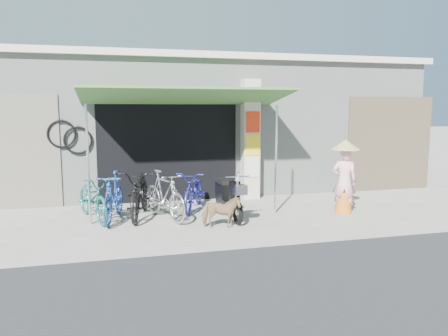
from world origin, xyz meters
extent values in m
plane|color=gray|center=(0.00, 0.00, 0.00)|extent=(80.00, 80.00, 0.00)
cube|color=#A2A8A0|center=(0.00, 5.10, 1.75)|extent=(12.00, 5.00, 3.50)
cube|color=beige|center=(0.00, 5.10, 3.58)|extent=(12.30, 5.30, 0.16)
cube|color=black|center=(-1.20, 2.58, 1.25)|extent=(3.40, 0.06, 2.50)
cube|color=black|center=(-1.20, 2.59, 0.55)|extent=(3.06, 0.04, 1.10)
torus|color=black|center=(-3.30, 2.54, 1.55)|extent=(0.65, 0.05, 0.65)
cylinder|color=silver|center=(-3.30, 2.56, 1.87)|extent=(0.02, 0.02, 0.12)
torus|color=black|center=(-3.65, 2.54, 1.70)|extent=(0.65, 0.05, 0.65)
cylinder|color=silver|center=(-3.65, 2.56, 2.02)|extent=(0.02, 0.02, 0.12)
cube|color=beige|center=(0.85, 2.45, 1.50)|extent=(0.42, 0.42, 3.00)
cube|color=red|center=(0.85, 2.23, 1.95)|extent=(0.36, 0.02, 0.52)
cube|color=yellow|center=(0.85, 2.23, 1.38)|extent=(0.36, 0.02, 0.52)
cube|color=silver|center=(0.85, 2.23, 0.82)|extent=(0.36, 0.02, 0.50)
cube|color=#37662E|center=(-0.90, 1.65, 2.55)|extent=(4.60, 1.88, 0.35)
cylinder|color=silver|center=(-3.00, 0.75, 1.18)|extent=(0.05, 0.05, 2.36)
cylinder|color=silver|center=(0.90, 0.75, 1.18)|extent=(0.05, 0.05, 2.36)
cube|color=brown|center=(5.00, 2.59, 1.30)|extent=(2.60, 0.06, 2.60)
imported|color=#166660|center=(-2.95, 1.11, 0.47)|extent=(1.16, 1.88, 0.93)
imported|color=#214697|center=(-2.54, 0.89, 0.50)|extent=(0.83, 1.73, 1.00)
imported|color=black|center=(-1.99, 1.10, 0.51)|extent=(1.07, 2.05, 1.02)
imported|color=#AEACB1|center=(-1.52, 0.82, 0.51)|extent=(1.05, 1.74, 1.01)
imported|color=navy|center=(-0.77, 1.48, 0.45)|extent=(1.21, 1.82, 0.90)
imported|color=#A17555|center=(-0.56, -0.17, 0.31)|extent=(0.79, 0.49, 0.62)
torus|color=black|center=(-0.19, -0.03, 0.25)|extent=(0.11, 0.50, 0.50)
torus|color=black|center=(-0.24, 1.19, 0.25)|extent=(0.11, 0.50, 0.50)
cube|color=black|center=(-0.21, 0.58, 0.32)|extent=(0.25, 0.90, 0.09)
cube|color=black|center=(-0.23, 0.91, 0.53)|extent=(0.27, 0.53, 0.32)
cube|color=black|center=(-0.23, 0.91, 0.72)|extent=(0.25, 0.53, 0.08)
cube|color=black|center=(-0.19, 0.16, 0.58)|extent=(0.21, 0.10, 0.53)
cylinder|color=silver|center=(-0.19, 0.00, 0.96)|extent=(0.49, 0.05, 0.03)
cube|color=silver|center=(-0.18, -0.17, 0.73)|extent=(0.25, 0.20, 0.19)
imported|color=#F9A7B0|center=(2.34, 0.35, 0.72)|extent=(0.62, 0.53, 1.44)
cone|color=#C8651C|center=(2.34, 0.35, 0.23)|extent=(0.38, 0.38, 0.46)
cone|color=tan|center=(2.34, 0.35, 1.51)|extent=(0.64, 0.64, 0.22)
camera|label=1|loc=(-2.53, -8.07, 2.27)|focal=35.00mm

